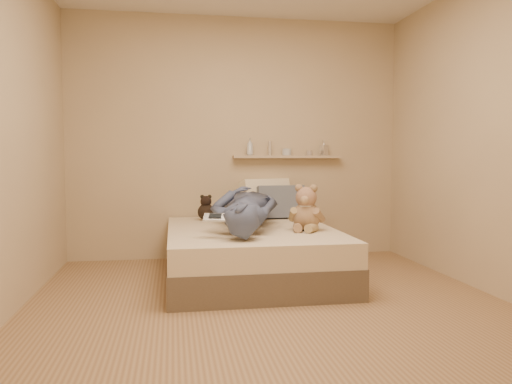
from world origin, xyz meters
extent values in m
plane|color=#98764E|center=(0.00, 0.00, 0.00)|extent=(3.80, 3.80, 0.00)
plane|color=tan|center=(0.00, 1.90, 1.30)|extent=(3.60, 0.00, 3.60)
plane|color=tan|center=(0.00, -1.90, 1.30)|extent=(3.60, 0.00, 3.60)
plane|color=tan|center=(-1.80, 0.00, 1.30)|extent=(0.00, 3.80, 3.80)
plane|color=tan|center=(1.80, 0.00, 1.30)|extent=(0.00, 3.80, 3.80)
cube|color=brown|center=(0.00, 0.93, 0.12)|extent=(1.50, 1.90, 0.25)
cube|color=beige|center=(0.00, 0.93, 0.35)|extent=(1.48, 1.88, 0.20)
cube|color=silver|center=(-0.37, 0.42, 0.62)|extent=(0.20, 0.13, 0.06)
cube|color=black|center=(-0.37, 0.42, 0.63)|extent=(0.11, 0.07, 0.03)
sphere|color=#9D7456|center=(0.46, 0.72, 0.57)|extent=(0.25, 0.25, 0.25)
sphere|color=#976E53|center=(0.45, 0.70, 0.74)|extent=(0.18, 0.18, 0.18)
sphere|color=#8B664C|center=(0.39, 0.73, 0.82)|extent=(0.07, 0.07, 0.07)
sphere|color=#967A52|center=(0.51, 0.68, 0.82)|extent=(0.07, 0.07, 0.07)
sphere|color=#A27F59|center=(0.42, 0.63, 0.73)|extent=(0.08, 0.08, 0.08)
cylinder|color=#987C51|center=(0.35, 0.74, 0.59)|extent=(0.08, 0.17, 0.14)
cylinder|color=#8B6B4A|center=(0.55, 0.65, 0.59)|extent=(0.16, 0.16, 0.14)
cylinder|color=#9A7552|center=(0.36, 0.65, 0.49)|extent=(0.11, 0.18, 0.08)
cylinder|color=tan|center=(0.47, 0.60, 0.49)|extent=(0.16, 0.18, 0.08)
cylinder|color=beige|center=(0.45, 0.70, 0.67)|extent=(0.17, 0.17, 0.02)
sphere|color=black|center=(-0.36, 1.59, 0.54)|extent=(0.17, 0.17, 0.17)
sphere|color=black|center=(-0.36, 1.58, 0.64)|extent=(0.11, 0.11, 0.11)
sphere|color=black|center=(-0.40, 1.58, 0.69)|extent=(0.04, 0.04, 0.04)
sphere|color=black|center=(-0.33, 1.57, 0.69)|extent=(0.04, 0.04, 0.04)
cube|color=#F4EAC1|center=(0.30, 1.76, 0.65)|extent=(0.61, 0.44, 0.43)
cube|color=slate|center=(0.43, 1.62, 0.62)|extent=(0.51, 0.23, 0.36)
imported|color=#3E4762|center=(-0.04, 0.96, 0.64)|extent=(0.90, 1.70, 0.39)
cube|color=tan|center=(0.55, 1.84, 1.10)|extent=(1.20, 0.12, 0.03)
imported|color=silver|center=(0.13, 1.84, 1.21)|extent=(0.08, 0.08, 0.19)
cylinder|color=silver|center=(0.35, 1.84, 1.19)|extent=(0.04, 0.04, 0.15)
cylinder|color=#B7BDC1|center=(0.54, 1.84, 1.15)|extent=(0.10, 0.10, 0.07)
cylinder|color=#AA9D92|center=(0.80, 1.84, 1.14)|extent=(0.06, 0.06, 0.05)
imported|color=silver|center=(0.96, 1.84, 1.20)|extent=(0.10, 0.10, 0.17)
camera|label=1|loc=(-0.70, -3.51, 1.10)|focal=35.00mm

